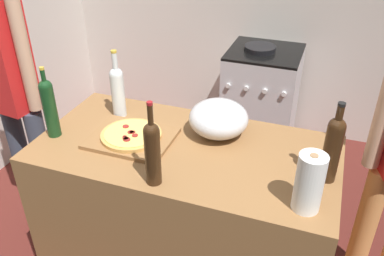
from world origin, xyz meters
name	(u,v)px	position (x,y,z in m)	size (l,w,h in m)	color
ground_plane	(203,202)	(0.00, 1.25, -0.01)	(3.97, 3.09, 0.02)	#511E19
counter	(186,219)	(0.12, 0.57, 0.46)	(1.45, 0.73, 0.93)	olive
cutting_board	(132,138)	(-0.15, 0.55, 0.94)	(0.40, 0.32, 0.02)	olive
pizza	(131,135)	(-0.15, 0.54, 0.96)	(0.30, 0.30, 0.03)	tan
mixing_bowl	(219,119)	(0.23, 0.74, 1.02)	(0.29, 0.29, 0.18)	#B2B2B7
paper_towel_roll	(309,183)	(0.71, 0.34, 1.05)	(0.11, 0.11, 0.25)	white
wine_bottle_green	(118,89)	(-0.33, 0.75, 1.08)	(0.07, 0.07, 0.37)	silver
wine_bottle_dark	(152,151)	(0.09, 0.28, 1.09)	(0.07, 0.07, 0.38)	#331E0F
wine_bottle_clear	(333,147)	(0.77, 0.55, 1.09)	(0.07, 0.07, 0.37)	#331E0F
wine_bottle_amber	(49,106)	(-0.54, 0.46, 1.09)	(0.07, 0.07, 0.36)	#143819
stove	(261,100)	(0.20, 2.14, 0.44)	(0.57, 0.59, 0.92)	#B7B7BC
person_in_stripes	(14,87)	(-0.98, 0.70, 1.01)	(0.36, 0.22, 1.76)	#383D4C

